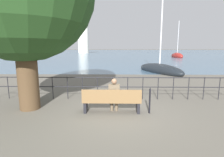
% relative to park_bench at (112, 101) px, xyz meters
% --- Properties ---
extents(ground_plane, '(1000.00, 1000.00, 0.00)m').
position_rel_park_bench_xyz_m(ground_plane, '(0.00, 0.07, -0.44)').
color(ground_plane, '#605B51').
extents(harbor_water, '(600.00, 300.00, 0.01)m').
position_rel_park_bench_xyz_m(harbor_water, '(0.00, 159.61, -0.44)').
color(harbor_water, slate).
rests_on(harbor_water, ground_plane).
extents(park_bench, '(2.14, 0.45, 0.90)m').
position_rel_park_bench_xyz_m(park_bench, '(0.00, 0.00, 0.00)').
color(park_bench, brown).
rests_on(park_bench, ground_plane).
extents(seated_person_left, '(0.40, 0.35, 1.27)m').
position_rel_park_bench_xyz_m(seated_person_left, '(0.09, 0.08, 0.25)').
color(seated_person_left, brown).
rests_on(seated_person_left, ground_plane).
extents(promenade_railing, '(11.24, 0.04, 1.05)m').
position_rel_park_bench_xyz_m(promenade_railing, '(-0.00, 1.78, 0.25)').
color(promenade_railing, black).
rests_on(promenade_railing, ground_plane).
extents(closed_umbrella, '(0.09, 0.09, 0.97)m').
position_rel_park_bench_xyz_m(closed_umbrella, '(1.37, -0.03, 0.10)').
color(closed_umbrella, black).
rests_on(closed_umbrella, ground_plane).
extents(sailboat_0, '(2.40, 5.76, 9.80)m').
position_rel_park_bench_xyz_m(sailboat_0, '(16.24, 40.14, -0.05)').
color(sailboat_0, maroon).
rests_on(sailboat_0, ground_plane).
extents(sailboat_2, '(4.13, 6.80, 11.35)m').
position_rel_park_bench_xyz_m(sailboat_2, '(4.50, 11.15, -0.12)').
color(sailboat_2, black).
rests_on(sailboat_2, ground_plane).
extents(harbor_lighthouse, '(5.28, 5.28, 22.20)m').
position_rel_park_bench_xyz_m(harbor_lighthouse, '(-16.02, 82.77, 9.88)').
color(harbor_lighthouse, silver).
rests_on(harbor_lighthouse, ground_plane).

